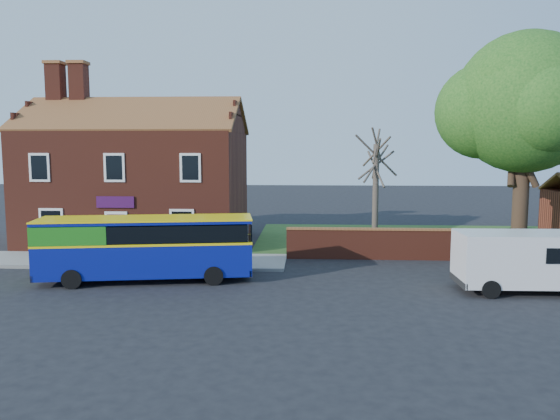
{
  "coord_description": "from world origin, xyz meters",
  "views": [
    {
      "loc": [
        3.15,
        -20.41,
        5.7
      ],
      "look_at": [
        1.77,
        5.0,
        2.72
      ],
      "focal_mm": 35.0,
      "sensor_mm": 36.0,
      "label": 1
    }
  ],
  "objects": [
    {
      "name": "bus",
      "position": [
        -4.01,
        1.95,
        1.55
      ],
      "size": [
        9.13,
        3.62,
        2.71
      ],
      "rotation": [
        0.0,
        0.0,
        0.16
      ],
      "color": "navy",
      "rests_on": "ground"
    },
    {
      "name": "pavement",
      "position": [
        -7.0,
        5.75,
        0.06
      ],
      "size": [
        18.0,
        3.5,
        0.12
      ],
      "primitive_type": "cube",
      "color": "gray",
      "rests_on": "ground"
    },
    {
      "name": "shop_building",
      "position": [
        -7.02,
        11.5,
        3.41
      ],
      "size": [
        12.3,
        8.13,
        10.5
      ],
      "color": "maroon",
      "rests_on": "ground"
    },
    {
      "name": "boundary_wall",
      "position": [
        13.0,
        7.0,
        0.81
      ],
      "size": [
        22.0,
        0.38,
        1.6
      ],
      "color": "maroon",
      "rests_on": "ground"
    },
    {
      "name": "ground",
      "position": [
        0.0,
        0.0,
        0.0
      ],
      "size": [
        120.0,
        120.0,
        0.0
      ],
      "primitive_type": "plane",
      "color": "black",
      "rests_on": "ground"
    },
    {
      "name": "bare_tree",
      "position": [
        6.78,
        9.69,
        3.26
      ],
      "size": [
        2.38,
        2.84,
        6.36
      ],
      "color": "#4C4238",
      "rests_on": "ground"
    },
    {
      "name": "van_near",
      "position": [
        11.7,
        1.05,
        1.32
      ],
      "size": [
        5.4,
        2.32,
        2.35
      ],
      "rotation": [
        0.0,
        0.0,
        0.02
      ],
      "color": "silver",
      "rests_on": "ground"
    },
    {
      "name": "kerb",
      "position": [
        -7.0,
        4.0,
        0.07
      ],
      "size": [
        18.0,
        0.15,
        0.14
      ],
      "primitive_type": "cube",
      "color": "slate",
      "rests_on": "ground"
    },
    {
      "name": "grass_strip",
      "position": [
        13.0,
        13.0,
        0.02
      ],
      "size": [
        26.0,
        12.0,
        0.04
      ],
      "primitive_type": "cube",
      "color": "#426B28",
      "rests_on": "ground"
    },
    {
      "name": "large_tree",
      "position": [
        15.15,
        11.11,
        7.86
      ],
      "size": [
        9.84,
        7.78,
        12.0
      ],
      "color": "black",
      "rests_on": "ground"
    }
  ]
}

